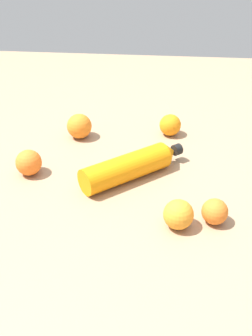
{
  "coord_description": "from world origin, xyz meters",
  "views": [
    {
      "loc": [
        0.08,
        -0.85,
        0.59
      ],
      "look_at": [
        -0.01,
        0.04,
        0.04
      ],
      "focal_mm": 42.78,
      "sensor_mm": 36.0,
      "label": 1
    }
  ],
  "objects_px": {
    "orange_4": "(29,163)",
    "orange_2": "(79,126)",
    "orange_0": "(178,214)",
    "orange_1": "(170,125)",
    "water_bottle": "(133,166)",
    "orange_3": "(215,212)"
  },
  "relations": [
    {
      "from": "orange_1",
      "to": "orange_4",
      "type": "height_order",
      "value": "orange_4"
    },
    {
      "from": "orange_0",
      "to": "orange_2",
      "type": "relative_size",
      "value": 0.88
    },
    {
      "from": "orange_4",
      "to": "orange_2",
      "type": "bearing_deg",
      "value": 68.02
    },
    {
      "from": "orange_0",
      "to": "orange_1",
      "type": "height_order",
      "value": "same"
    },
    {
      "from": "water_bottle",
      "to": "orange_4",
      "type": "xyz_separation_m",
      "value": [
        -0.28,
        -0.01,
        -0.0
      ]
    },
    {
      "from": "orange_0",
      "to": "orange_2",
      "type": "xyz_separation_m",
      "value": [
        -0.31,
        0.41,
        0.0
      ]
    },
    {
      "from": "orange_0",
      "to": "orange_3",
      "type": "height_order",
      "value": "orange_0"
    },
    {
      "from": "water_bottle",
      "to": "orange_3",
      "type": "xyz_separation_m",
      "value": [
        0.2,
        -0.17,
        -0.01
      ]
    },
    {
      "from": "water_bottle",
      "to": "orange_1",
      "type": "height_order",
      "value": "water_bottle"
    },
    {
      "from": "orange_1",
      "to": "water_bottle",
      "type": "bearing_deg",
      "value": -110.26
    },
    {
      "from": "orange_0",
      "to": "orange_1",
      "type": "distance_m",
      "value": 0.46
    },
    {
      "from": "orange_2",
      "to": "orange_3",
      "type": "bearing_deg",
      "value": -44.66
    },
    {
      "from": "orange_1",
      "to": "orange_4",
      "type": "xyz_separation_m",
      "value": [
        -0.38,
        -0.27,
        0.0
      ]
    },
    {
      "from": "water_bottle",
      "to": "orange_1",
      "type": "xyz_separation_m",
      "value": [
        0.1,
        0.26,
        -0.0
      ]
    },
    {
      "from": "water_bottle",
      "to": "orange_0",
      "type": "xyz_separation_m",
      "value": [
        0.12,
        -0.19,
        -0.0
      ]
    },
    {
      "from": "water_bottle",
      "to": "orange_0",
      "type": "distance_m",
      "value": 0.23
    },
    {
      "from": "orange_0",
      "to": "orange_4",
      "type": "relative_size",
      "value": 0.97
    },
    {
      "from": "water_bottle",
      "to": "orange_3",
      "type": "bearing_deg",
      "value": -80.81
    },
    {
      "from": "water_bottle",
      "to": "orange_0",
      "type": "height_order",
      "value": "water_bottle"
    },
    {
      "from": "orange_2",
      "to": "orange_3",
      "type": "height_order",
      "value": "orange_2"
    },
    {
      "from": "orange_4",
      "to": "orange_1",
      "type": "bearing_deg",
      "value": 36.16
    },
    {
      "from": "orange_0",
      "to": "orange_4",
      "type": "height_order",
      "value": "orange_4"
    }
  ]
}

